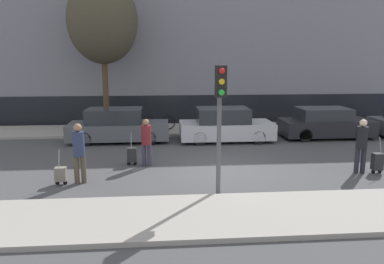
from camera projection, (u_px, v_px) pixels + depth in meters
The scene contains 16 objects.
ground_plane at pixel (225, 170), 12.47m from camera, with size 80.00×80.00×0.00m, color #424244.
sidewalk_near at pixel (252, 214), 8.79m from camera, with size 28.00×2.50×0.12m.
sidewalk_far at pixel (202, 129), 19.29m from camera, with size 28.00×3.00×0.12m.
building_facade at pixel (195, 36), 21.85m from camera, with size 28.00×2.84×9.92m.
parked_car_0 at pixel (118, 126), 16.60m from camera, with size 4.39×1.76×1.48m.
parked_car_1 at pixel (225, 126), 16.76m from camera, with size 4.14×1.86×1.48m.
parked_car_2 at pixel (325, 124), 17.42m from camera, with size 4.17×1.82×1.40m.
pedestrian_left at pixel (79, 149), 10.97m from camera, with size 0.35×0.34×1.80m.
trolley_left at pixel (61, 174), 10.95m from camera, with size 0.34×0.29×1.07m.
pedestrian_center at pixel (146, 140), 12.75m from camera, with size 0.34×0.34×1.64m.
trolley_center at pixel (132, 155), 12.98m from camera, with size 0.34×0.29×1.15m.
pedestrian_right at pixel (362, 143), 11.93m from camera, with size 0.35×0.34×1.76m.
trolley_right at pixel (377, 162), 12.02m from camera, with size 0.34×0.29×1.21m.
traffic_light at pixel (220, 104), 9.62m from camera, with size 0.28×0.47×3.49m.
parked_bicycle at pixel (158, 122), 18.75m from camera, with size 1.77×0.06×0.96m.
bare_tree_near_crossing at pixel (103, 21), 18.03m from camera, with size 3.39×3.39×7.39m.
Camera 1 is at (-2.11, -11.84, 3.67)m, focal length 35.00 mm.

